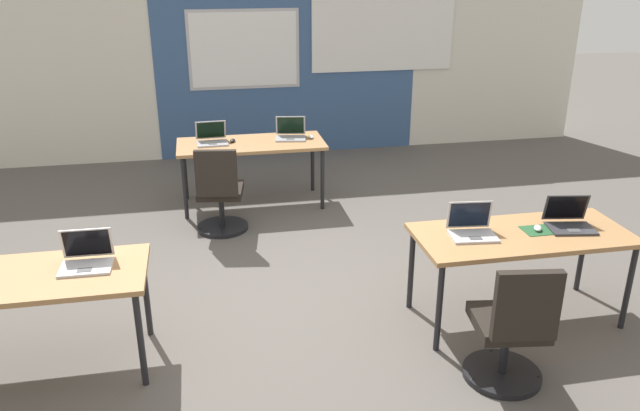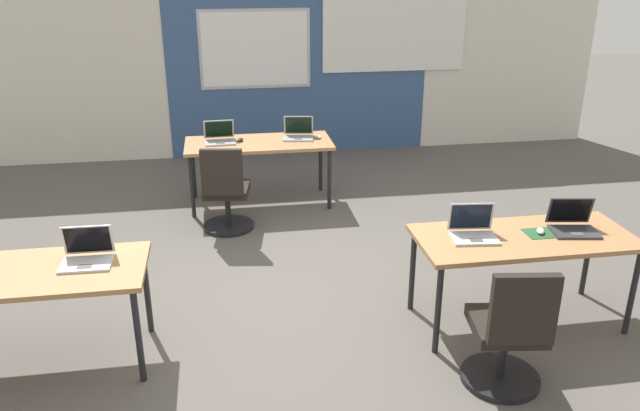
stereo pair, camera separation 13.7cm
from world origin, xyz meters
name	(u,v)px [view 1 (the left image)]	position (x,y,z in m)	size (l,w,h in m)	color
ground_plane	(279,300)	(0.00, 0.00, 0.00)	(24.00, 24.00, 0.00)	#56514C
back_wall_assembly	(238,52)	(0.04, 4.19, 1.41)	(10.00, 0.27, 2.80)	silver
desk_near_left	(20,284)	(-1.75, -0.60, 0.66)	(1.60, 0.70, 0.72)	#A37547
desk_near_right	(522,240)	(1.75, -0.60, 0.66)	(1.60, 0.70, 0.72)	#A37547
desk_far_center	(251,148)	(0.00, 2.20, 0.66)	(1.60, 0.70, 0.72)	#A37547
laptop_near_left_inner	(86,259)	(-1.34, -0.53, 0.77)	(0.34, 0.28, 0.23)	silver
laptop_far_right	(291,134)	(0.45, 2.29, 0.77)	(0.37, 0.33, 0.23)	#9E9EA3
mouse_far_right	(311,137)	(0.67, 2.24, 0.74)	(0.06, 0.10, 0.03)	silver
laptop_near_right_inner	(472,229)	(1.36, -0.56, 0.77)	(0.36, 0.30, 0.24)	#B7B7BC
chair_near_right_inner	(511,334)	(1.32, -1.35, 0.38)	(0.52, 0.57, 0.92)	black
laptop_far_left	(212,139)	(-0.42, 2.26, 0.77)	(0.34, 0.32, 0.23)	#9E9EA3
mouse_far_left	(233,141)	(-0.20, 2.25, 0.74)	(0.08, 0.11, 0.03)	black
chair_far_left	(220,197)	(-0.39, 1.48, 0.38)	(0.52, 0.57, 0.92)	black
laptop_near_right_end	(569,221)	(2.14, -0.57, 0.77)	(0.37, 0.34, 0.23)	#333338
mousepad_near_right_end	(537,230)	(1.88, -0.58, 0.72)	(0.22, 0.19, 0.00)	#23512D
mouse_near_right_end	(538,228)	(1.88, -0.58, 0.74)	(0.09, 0.11, 0.03)	silver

